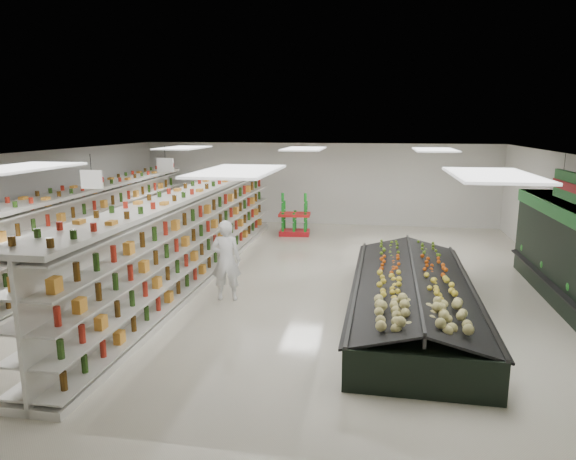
% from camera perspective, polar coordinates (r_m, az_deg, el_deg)
% --- Properties ---
extents(floor, '(16.00, 16.00, 0.00)m').
position_cam_1_polar(floor, '(13.01, -0.73, -5.85)').
color(floor, beige).
rests_on(floor, ground).
extents(ceiling, '(14.00, 16.00, 0.02)m').
position_cam_1_polar(ceiling, '(12.43, -0.76, 8.36)').
color(ceiling, white).
rests_on(ceiling, wall_back).
extents(wall_back, '(14.00, 0.02, 3.20)m').
position_cam_1_polar(wall_back, '(20.46, 3.29, 5.14)').
color(wall_back, silver).
rests_on(wall_back, floor).
extents(wall_front, '(14.00, 0.02, 3.20)m').
position_cam_1_polar(wall_front, '(5.30, -16.99, -14.83)').
color(wall_front, silver).
rests_on(wall_front, floor).
extents(wall_left, '(0.02, 16.00, 3.20)m').
position_cam_1_polar(wall_left, '(15.48, -27.17, 1.76)').
color(wall_left, silver).
rests_on(wall_left, floor).
extents(aisle_sign_near, '(0.52, 0.06, 0.75)m').
position_cam_1_polar(aisle_sign_near, '(11.91, -20.96, 5.28)').
color(aisle_sign_near, white).
rests_on(aisle_sign_near, ceiling).
extents(aisle_sign_far, '(0.52, 0.06, 0.75)m').
position_cam_1_polar(aisle_sign_far, '(15.48, -13.47, 7.03)').
color(aisle_sign_far, white).
rests_on(aisle_sign_far, ceiling).
extents(gondola_left, '(1.49, 12.87, 2.23)m').
position_cam_1_polar(gondola_left, '(15.16, -21.44, -0.17)').
color(gondola_left, silver).
rests_on(gondola_left, floor).
extents(gondola_center, '(1.05, 13.27, 2.30)m').
position_cam_1_polar(gondola_center, '(13.36, -10.38, -0.90)').
color(gondola_center, silver).
rests_on(gondola_center, floor).
extents(produce_island, '(2.60, 6.84, 1.01)m').
position_cam_1_polar(produce_island, '(10.99, 13.64, -7.00)').
color(produce_island, black).
rests_on(produce_island, floor).
extents(soda_endcap, '(1.16, 0.83, 1.42)m').
position_cam_1_polar(soda_endcap, '(18.37, 0.74, 1.54)').
color(soda_endcap, '#AB131A').
rests_on(soda_endcap, floor).
extents(shopper_main, '(0.72, 0.52, 1.84)m').
position_cam_1_polar(shopper_main, '(11.62, -6.90, -3.37)').
color(shopper_main, white).
rests_on(shopper_main, floor).
extents(shopper_background, '(0.72, 0.86, 1.53)m').
position_cam_1_polar(shopper_background, '(16.39, -13.71, 0.23)').
color(shopper_background, '#947C5B').
rests_on(shopper_background, floor).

